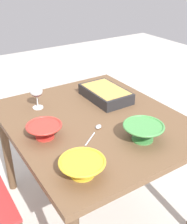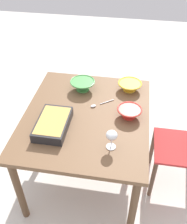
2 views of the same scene
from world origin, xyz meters
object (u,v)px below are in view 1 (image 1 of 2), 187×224
Objects in this scene: casserole_dish at (106,93)px; dining_table at (94,130)px; wine_glass at (36,93)px; small_bowl at (143,131)px; serving_spoon at (96,130)px; mixing_bowl at (44,130)px; serving_bowl at (82,166)px.

dining_table is at bearing -48.86° from casserole_dish.
wine_glass is at bearing -105.33° from casserole_dish.
small_bowl is 0.26m from serving_spoon.
wine_glass is 0.35m from mixing_bowl.
wine_glass reaches higher than casserole_dish.
mixing_bowl is 0.51m from small_bowl.
mixing_bowl is 1.04× the size of serving_spoon.
serving_spoon is at bearing 20.24° from wine_glass.
casserole_dish is at bearing 74.67° from wine_glass.
serving_bowl is (0.39, -0.31, 0.13)m from dining_table.
serving_spoon is (0.13, -0.07, 0.09)m from dining_table.
small_bowl is (0.50, -0.12, 0.01)m from casserole_dish.
wine_glass reaches higher than dining_table.
serving_bowl is at bearing -38.43° from dining_table.
small_bowl is at bearing 99.12° from serving_bowl.
serving_bowl is at bearing 2.95° from mixing_bowl.
casserole_dish is 1.69× the size of serving_bowl.
dining_table is 6.14× the size of serving_spoon.
dining_table is 3.21× the size of casserole_dish.
wine_glass is at bearing -143.15° from dining_table.
dining_table is 5.43× the size of serving_bowl.
small_bowl is at bearing 39.27° from serving_spoon.
wine_glass is at bearing -159.76° from serving_spoon.
mixing_bowl is 0.92× the size of serving_bowl.
mixing_bowl is (0.33, -0.10, -0.06)m from wine_glass.
wine_glass reaches higher than serving_spoon.
small_bowl is at bearing 15.88° from dining_table.
wine_glass reaches higher than mixing_bowl.
small_bowl reaches higher than dining_table.
casserole_dish is at bearing 138.23° from serving_spoon.
dining_table is 5.24× the size of small_bowl.
serving_bowl is 1.13× the size of serving_spoon.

